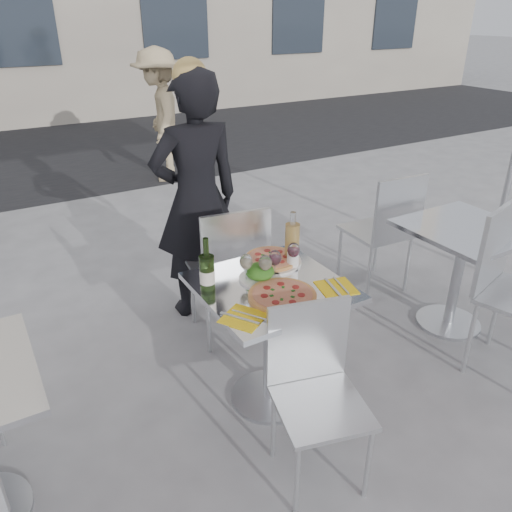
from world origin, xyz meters
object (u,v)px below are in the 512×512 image
chair_far (231,264)px  sugar_shaker (293,259)px  pizza_near (282,295)px  wine_bottle (207,272)px  main_table (270,319)px  side_table_right (461,256)px  napkin_right (336,287)px  chair_near (315,380)px  wineglass_white_b (265,264)px  side_chair_rnear (512,279)px  wineglass_red_b (294,251)px  wineglass_white_a (246,263)px  carafe (292,241)px  wineglass_red_a (275,259)px  salad_plate (260,273)px  pedestrian_b (160,116)px  woman_diner (197,199)px  napkin_left (243,317)px  pizza_far (271,260)px  side_chair_rfar (386,225)px

chair_far → sugar_shaker: size_ratio=8.99×
pizza_near → wine_bottle: wine_bottle is taller
main_table → side_table_right: 1.50m
wine_bottle → napkin_right: size_ratio=1.36×
chair_near → wineglass_white_b: size_ratio=5.46×
side_chair_rnear → wineglass_red_b: size_ratio=6.55×
main_table → wineglass_white_a: (-0.09, 0.09, 0.32)m
carafe → wineglass_red_a: bearing=-147.6°
carafe → sugar_shaker: 0.11m
wine_bottle → carafe: bearing=8.4°
wineglass_red_b → napkin_right: bearing=-74.7°
main_table → wineglass_red_a: size_ratio=4.76×
salad_plate → carafe: carafe is taller
chair_near → carafe: bearing=79.4°
chair_far → pedestrian_b: pedestrian_b is taller
carafe → wineglass_white_a: bearing=-166.3°
side_chair_rnear → napkin_right: side_chair_rnear is taller
pizza_near → wineglass_white_a: wineglass_white_a is taller
main_table → salad_plate: size_ratio=3.41×
side_chair_rnear → wineglass_red_b: 1.32m
side_table_right → wineglass_red_a: bearing=177.8°
woman_diner → wine_bottle: woman_diner is taller
chair_near → wineglass_white_b: 0.63m
side_chair_rnear → pizza_near: size_ratio=3.07×
wineglass_red_a → side_table_right: bearing=-2.2°
carafe → napkin_left: size_ratio=1.17×
wineglass_white_a → napkin_right: size_ratio=0.72×
wineglass_red_a → pizza_far: bearing=63.6°
wineglass_red_b → side_chair_rnear: bearing=-24.1°
wineglass_white_b → wineglass_red_a: 0.08m
pizza_near → side_table_right: bearing=5.0°
side_chair_rnear → wineglass_white_b: bearing=145.1°
napkin_right → sugar_shaker: bearing=116.2°
side_chair_rfar → pizza_far: size_ratio=2.89×
woman_diner → carafe: 0.93m
sugar_shaker → napkin_left: 0.56m
main_table → side_table_right: bearing=0.0°
pizza_near → wineglass_red_b: (0.21, 0.22, 0.10)m
side_table_right → wineglass_white_a: bearing=176.7°
wineglass_white_a → wineglass_red_a: 0.15m
chair_far → napkin_left: (-0.36, -0.82, 0.18)m
chair_far → wineglass_red_a: size_ratio=6.11×
chair_near → wineglass_red_b: (0.26, 0.57, 0.35)m
main_table → salad_plate: bearing=102.5°
pizza_far → carafe: 0.15m
wineglass_red_b → napkin_right: wineglass_red_b is taller
woman_diner → chair_far: bearing=93.6°
wineglass_white_a → chair_near: bearing=-87.0°
woman_diner → wineglass_red_b: (0.11, -1.01, 0.00)m
carafe → main_table: bearing=-144.5°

